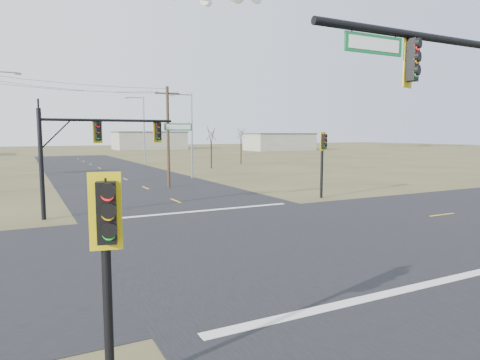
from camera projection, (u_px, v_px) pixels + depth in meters
name	position (u px, v px, depth m)	size (l,w,h in m)	color
ground	(262.00, 238.00, 19.18)	(320.00, 320.00, 0.00)	brown
road_ew	(262.00, 238.00, 19.18)	(160.00, 14.00, 0.02)	black
road_ns	(262.00, 238.00, 19.18)	(14.00, 160.00, 0.02)	black
stop_bar_near	(391.00, 293.00, 12.55)	(12.00, 0.40, 0.01)	silver
stop_bar_far	(200.00, 211.00, 25.81)	(12.00, 0.40, 0.01)	silver
mast_arm_far	(103.00, 139.00, 24.42)	(8.82, 0.52, 6.04)	black
pedestal_signal_ne	(323.00, 151.00, 30.81)	(0.62, 0.54, 4.82)	black
pedestal_signal_sw	(107.00, 233.00, 7.26)	(0.64, 0.54, 4.07)	black
utility_pole_near	(168.00, 135.00, 36.69)	(2.12, 0.35, 8.68)	#47341E
streetlight_a	(190.00, 131.00, 44.49)	(2.48, 0.40, 8.85)	gray
streetlight_b	(143.00, 126.00, 65.15)	(2.88, 0.43, 10.27)	gray
bare_tree_c	(211.00, 134.00, 57.34)	(2.73, 2.73, 5.97)	black
bare_tree_d	(241.00, 133.00, 65.31)	(2.62, 2.62, 5.91)	black
warehouse_mid	(149.00, 141.00, 127.52)	(20.00, 12.00, 5.00)	#ABA797
warehouse_right	(279.00, 142.00, 119.09)	(18.00, 10.00, 4.50)	#ABA797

